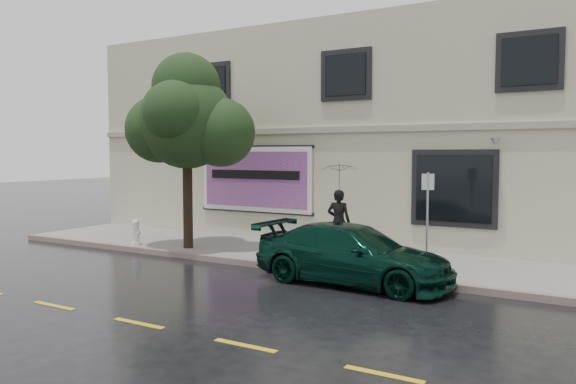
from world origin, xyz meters
The scene contains 12 objects.
ground centered at (0.00, 0.00, 0.00)m, with size 90.00×90.00×0.00m, color black.
sidewalk centered at (0.00, 3.25, 0.07)m, with size 20.00×3.50×0.15m, color gray.
curb centered at (0.00, 1.50, 0.07)m, with size 20.00×0.18×0.16m, color slate.
road_marking centered at (0.00, -3.50, 0.01)m, with size 19.00×0.12×0.01m, color gold.
building centered at (0.00, 9.00, 3.50)m, with size 20.00×8.12×7.00m.
billboard centered at (-3.20, 4.92, 2.05)m, with size 4.30×0.16×2.20m.
car centered at (1.97, 1.05, 0.66)m, with size 1.99×4.51×1.31m, color black.
pedestrian centered at (0.48, 3.49, 1.03)m, with size 0.64×0.42×1.77m, color black.
umbrella centered at (0.48, 3.49, 2.31)m, with size 1.08×1.08×0.79m, color black.
street_tree centered at (-3.73, 2.20, 3.78)m, with size 2.72×2.72×5.02m.
fire_hydrant centered at (-5.42, 1.80, 0.52)m, with size 0.31×0.29×0.76m.
sign_pole centered at (3.20, 2.52, 1.56)m, with size 0.28×0.08×2.31m.
Camera 1 is at (6.91, -10.33, 2.91)m, focal length 35.00 mm.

